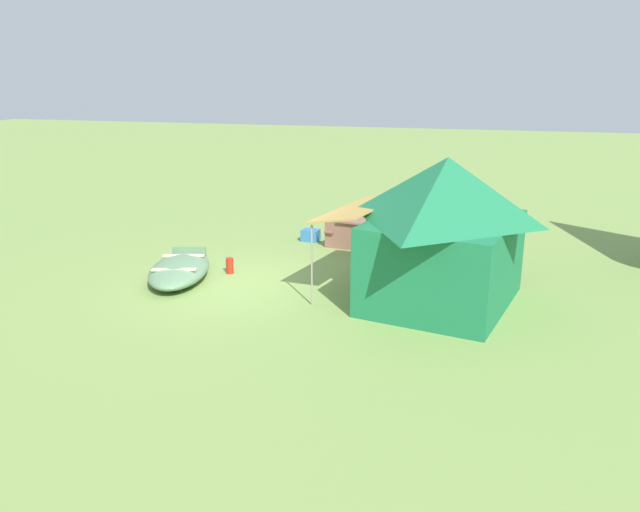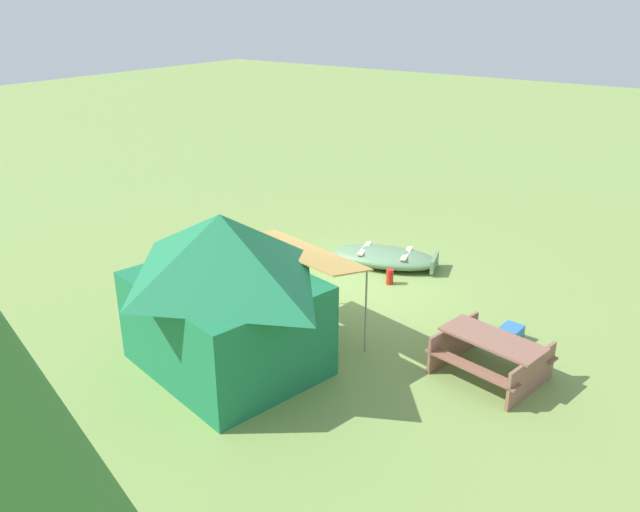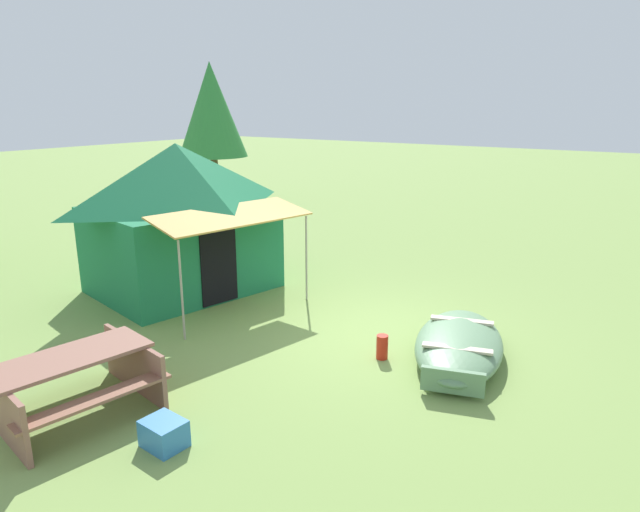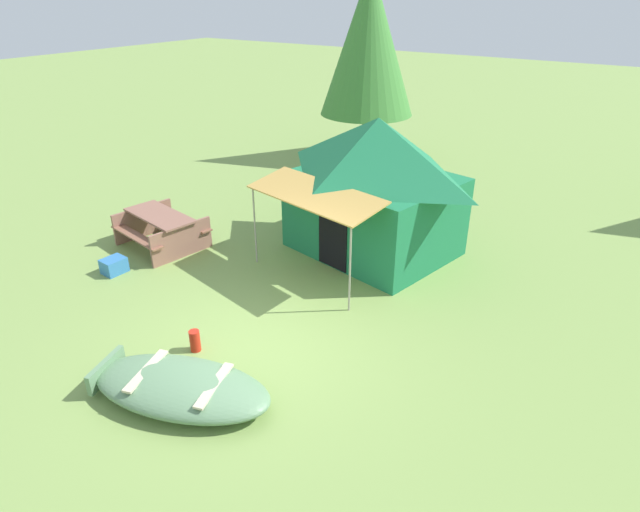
{
  "view_description": "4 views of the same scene",
  "coord_description": "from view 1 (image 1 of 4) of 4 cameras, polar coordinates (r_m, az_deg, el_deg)",
  "views": [
    {
      "loc": [
        11.88,
        4.97,
        4.41
      ],
      "look_at": [
        0.5,
        1.8,
        0.94
      ],
      "focal_mm": 35.43,
      "sensor_mm": 36.0,
      "label": 1
    },
    {
      "loc": [
        -7.34,
        11.35,
        6.24
      ],
      "look_at": [
        0.21,
        0.82,
        0.97
      ],
      "focal_mm": 36.25,
      "sensor_mm": 36.0,
      "label": 2
    },
    {
      "loc": [
        -7.41,
        -4.06,
        3.61
      ],
      "look_at": [
        -0.08,
        0.85,
        1.18
      ],
      "focal_mm": 31.29,
      "sensor_mm": 36.0,
      "label": 3
    },
    {
      "loc": [
        4.76,
        -5.34,
        5.22
      ],
      "look_at": [
        0.46,
        1.16,
        1.25
      ],
      "focal_mm": 30.03,
      "sensor_mm": 36.0,
      "label": 4
    }
  ],
  "objects": [
    {
      "name": "fuel_can",
      "position": [
        14.42,
        -8.14,
        -0.87
      ],
      "size": [
        0.23,
        0.23,
        0.36
      ],
      "primitive_type": "cylinder",
      "rotation": [
        0.0,
        0.0,
        1.08
      ],
      "color": "red",
      "rests_on": "ground_plane"
    },
    {
      "name": "ground_plane",
      "position": [
        13.61,
        -6.76,
        -2.67
      ],
      "size": [
        80.0,
        80.0,
        0.0
      ],
      "primitive_type": "plane",
      "color": "#7B994C"
    },
    {
      "name": "canvas_cabin_tent",
      "position": [
        12.36,
        11.12,
        2.39
      ],
      "size": [
        3.86,
        4.18,
        2.88
      ],
      "color": "#1C7447",
      "rests_on": "ground_plane"
    },
    {
      "name": "cooler_box",
      "position": [
        17.04,
        -0.86,
        1.89
      ],
      "size": [
        0.4,
        0.47,
        0.31
      ],
      "primitive_type": "cube",
      "rotation": [
        0.0,
        0.0,
        1.5
      ],
      "color": "#3173B5",
      "rests_on": "ground_plane"
    },
    {
      "name": "beached_rowboat",
      "position": [
        14.25,
        -12.57,
        -1.16
      ],
      "size": [
        2.89,
        1.95,
        0.42
      ],
      "color": "#608760",
      "rests_on": "ground_plane"
    },
    {
      "name": "picnic_table",
      "position": [
        16.76,
        3.88,
        2.71
      ],
      "size": [
        1.99,
        1.76,
        0.75
      ],
      "color": "#8D5E4E",
      "rests_on": "ground_plane"
    }
  ]
}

